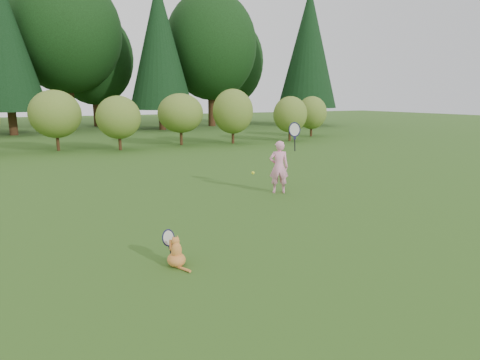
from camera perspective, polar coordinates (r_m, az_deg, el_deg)
name	(u,v)px	position (r m, az deg, el deg)	size (l,w,h in m)	color
ground	(249,224)	(7.69, 1.35, -6.33)	(100.00, 100.00, 0.00)	#2B5116
shrub_row	(119,119)	(19.78, -16.78, 8.37)	(28.00, 3.00, 2.80)	#4F7323
woodland_backdrop	(86,17)	(30.09, -21.11, 20.76)	(48.00, 10.00, 15.00)	black
child	(279,166)	(10.11, 5.62, 2.04)	(0.78, 0.50, 1.98)	#FF98C1
cat	(176,250)	(5.90, -9.12, -9.85)	(0.31, 0.60, 0.61)	orange
tennis_ball	(253,173)	(7.47, 1.86, 1.03)	(0.06, 0.06, 0.06)	yellow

